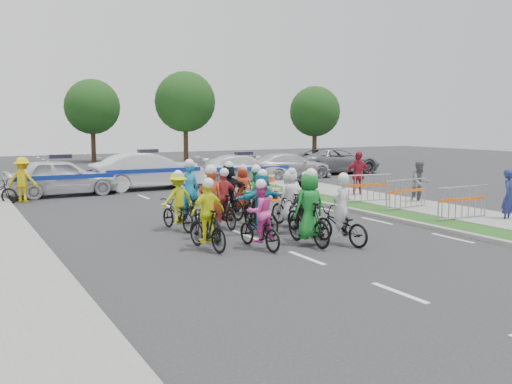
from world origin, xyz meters
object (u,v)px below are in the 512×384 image
rider_8 (255,204)px  cone_1 (272,178)px  rider_13 (242,194)px  barrier_1 (406,195)px  rider_7 (290,203)px  rider_11 (228,195)px  rider_9 (223,205)px  police_car_0 (61,177)px  rider_4 (304,209)px  tree_2 (315,112)px  rider_3 (207,222)px  rider_5 (261,207)px  marshal_hiviz (23,180)px  civilian_suv (335,161)px  rider_10 (178,207)px  civilian_sedan (290,165)px  cone_0 (276,192)px  tree_4 (92,107)px  rider_1 (309,215)px  police_car_2 (244,169)px  rider_12 (189,202)px  police_car_1 (148,171)px  rider_0 (340,221)px  spectator_1 (420,183)px  rider_6 (210,215)px  barrier_0 (462,204)px  spectator_0 (509,196)px  spectator_2 (358,175)px  rider_2 (259,223)px  tree_1 (185,102)px  barrier_2 (368,189)px

rider_8 → cone_1: (6.03, 9.43, -0.34)m
rider_13 → barrier_1: (5.12, -2.25, -0.10)m
rider_7 → rider_11: size_ratio=0.95×
rider_9 → police_car_0: 10.17m
rider_4 → tree_2: 28.94m
rider_3 → rider_13: (3.19, 4.39, -0.02)m
rider_5 → marshal_hiviz: size_ratio=1.04×
rider_3 → civilian_suv: size_ratio=0.32×
rider_10 → civilian_sedan: rider_10 is taller
marshal_hiviz → tree_2: (22.48, 13.24, 2.97)m
rider_13 → cone_0: 3.44m
rider_5 → tree_4: size_ratio=0.28×
rider_8 → rider_13: bearing=-101.0°
rider_1 → police_car_2: bearing=-111.2°
rider_4 → civilian_suv: size_ratio=0.32×
rider_7 → rider_9: rider_9 is taller
rider_5 → rider_12: (-1.07, 2.60, -0.11)m
police_car_1 → barrier_1: size_ratio=2.52×
rider_0 → spectator_1: size_ratio=1.14×
rider_6 → police_car_0: bearing=-70.8°
police_car_2 → barrier_0: size_ratio=2.41×
spectator_1 → rider_6: bearing=-161.8°
barrier_0 → cone_0: (-2.52, 6.89, -0.22)m
barrier_1 → rider_7: bearing=-175.1°
rider_8 → barrier_0: (5.89, -2.36, -0.12)m
rider_0 → rider_7: 2.73m
rider_9 → spectator_0: 8.67m
rider_10 → rider_1: bearing=113.1°
rider_5 → rider_12: rider_12 is taller
rider_11 → spectator_2: 7.10m
rider_2 → rider_10: 3.29m
rider_12 → rider_13: rider_12 is taller
tree_1 → police_car_2: bearing=-100.6°
police_car_1 → spectator_0: (6.87, -13.70, -0.02)m
spectator_1 → cone_1: spectator_1 is taller
rider_5 → spectator_0: bearing=160.8°
rider_0 → civilian_suv: rider_0 is taller
rider_5 → spectator_2: 8.50m
spectator_2 → rider_7: bearing=-132.6°
rider_9 → tree_2: tree_2 is taller
cone_0 → rider_8: bearing=-126.7°
civilian_sedan → spectator_2: spectator_2 is taller
rider_13 → police_car_0: (-4.44, 7.80, 0.12)m
rider_2 → rider_0: bearing=159.6°
tree_1 → rider_10: bearing=-112.1°
civilian_sedan → barrier_1: (-2.90, -12.08, -0.11)m
spectator_2 → barrier_1: (-0.84, -3.66, -0.38)m
rider_0 → rider_1: bearing=-31.6°
rider_10 → barrier_1: rider_10 is taller
barrier_0 → barrier_2: bearing=90.0°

